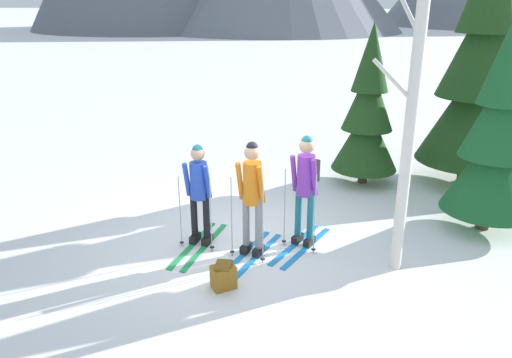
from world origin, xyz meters
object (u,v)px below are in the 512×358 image
object	(u,v)px
skier_in_blue	(199,191)
skier_in_orange	(252,194)
pine_tree_mid	(481,69)
skier_in_purple	(306,184)
pine_tree_far	(368,113)
birch_tree_tall	(411,111)
pine_tree_near	(498,135)
backpack_on_snow_front	(223,276)

from	to	relation	value
skier_in_blue	skier_in_orange	size ratio (longest dim) A/B	0.94
pine_tree_mid	skier_in_purple	bearing A→B (deg)	-133.60
pine_tree_far	birch_tree_tall	world-z (taller)	birch_tree_tall
skier_in_orange	pine_tree_near	world-z (taller)	pine_tree_near
pine_tree_near	pine_tree_far	size ratio (longest dim) A/B	1.10
skier_in_purple	birch_tree_tall	distance (m)	2.02
pine_tree_near	pine_tree_mid	size ratio (longest dim) A/B	0.69
skier_in_blue	pine_tree_far	size ratio (longest dim) A/B	0.51
backpack_on_snow_front	birch_tree_tall	bearing A→B (deg)	21.33
skier_in_blue	backpack_on_snow_front	xyz separation A→B (m)	(0.66, -1.26, -0.75)
pine_tree_near	birch_tree_tall	size ratio (longest dim) A/B	0.79
pine_tree_far	birch_tree_tall	distance (m)	3.83
skier_in_orange	skier_in_blue	bearing A→B (deg)	165.79
skier_in_orange	birch_tree_tall	distance (m)	2.60
skier_in_blue	pine_tree_far	bearing A→B (deg)	50.70
pine_tree_far	skier_in_orange	bearing A→B (deg)	-117.47
skier_in_purple	pine_tree_far	xyz separation A→B (m)	(1.10, 3.17, 0.50)
backpack_on_snow_front	pine_tree_far	bearing A→B (deg)	65.44
skier_in_orange	skier_in_purple	bearing A→B (deg)	30.96
pine_tree_mid	backpack_on_snow_front	xyz separation A→B (m)	(-4.38, -5.01, -2.29)
pine_tree_near	birch_tree_tall	world-z (taller)	birch_tree_tall
skier_in_blue	skier_in_purple	distance (m)	1.72
pine_tree_far	pine_tree_near	bearing A→B (deg)	-45.99
pine_tree_near	birch_tree_tall	xyz separation A→B (m)	(-1.69, -1.65, 0.69)
skier_in_blue	birch_tree_tall	bearing A→B (deg)	-5.51
skier_in_purple	birch_tree_tall	world-z (taller)	birch_tree_tall
skier_in_orange	pine_tree_near	bearing A→B (deg)	22.00
skier_in_purple	pine_tree_far	distance (m)	3.39
pine_tree_mid	pine_tree_far	bearing A→B (deg)	-171.40
skier_in_blue	skier_in_orange	xyz separation A→B (m)	(0.90, -0.23, 0.11)
birch_tree_tall	skier_in_purple	bearing A→B (deg)	158.84
skier_in_blue	backpack_on_snow_front	size ratio (longest dim) A/B	4.40
birch_tree_tall	backpack_on_snow_front	distance (m)	3.44
pine_tree_near	pine_tree_mid	distance (m)	2.54
pine_tree_mid	pine_tree_near	bearing A→B (deg)	-95.64
pine_tree_near	backpack_on_snow_front	xyz separation A→B (m)	(-4.14, -2.60, -1.53)
skier_in_purple	pine_tree_mid	xyz separation A→B (m)	(3.34, 3.51, 1.41)
skier_in_orange	pine_tree_near	distance (m)	4.26
skier_in_blue	pine_tree_near	distance (m)	5.05
skier_in_orange	skier_in_purple	world-z (taller)	skier_in_purple
skier_in_purple	skier_in_blue	bearing A→B (deg)	-171.69
pine_tree_mid	birch_tree_tall	distance (m)	4.49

